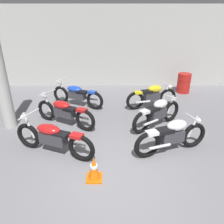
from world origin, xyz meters
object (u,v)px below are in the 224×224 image
Objects in this scene: motorcycle_left_row_1 at (64,111)px; motorcycle_right_row_1 at (158,113)px; motorcycle_left_row_2 at (77,94)px; motorcycle_right_row_0 at (172,135)px; support_pillar at (0,75)px; motorcycle_left_row_0 at (53,137)px; motorcycle_right_row_2 at (152,96)px; oil_drum at (184,83)px; traffic_cone at (94,169)px.

motorcycle_right_row_1 is at bearing -2.25° from motorcycle_left_row_1.
motorcycle_left_row_2 reaches higher than motorcycle_right_row_0.
motorcycle_right_row_1 is (-0.08, 1.32, 0.00)m from motorcycle_right_row_0.
motorcycle_left_row_2 is 3.14m from motorcycle_right_row_1.
support_pillar reaches higher than motorcycle_left_row_0.
motorcycle_right_row_2 is 2.26× the size of oil_drum.
motorcycle_right_row_0 reaches higher than oil_drum.
oil_drum is (4.46, 1.59, -0.03)m from motorcycle_left_row_2.
motorcycle_left_row_1 is at bearing -95.13° from motorcycle_left_row_2.
traffic_cone is (1.04, -0.89, -0.19)m from motorcycle_left_row_0.
oil_drum is (4.55, 4.66, -0.03)m from motorcycle_left_row_0.
motorcycle_left_row_1 is (1.65, 0.08, -1.15)m from support_pillar.
motorcycle_left_row_1 is 2.80m from motorcycle_right_row_1.
motorcycle_right_row_0 is 2.05m from traffic_cone.
motorcycle_right_row_1 is (2.66, -1.67, 0.01)m from motorcycle_left_row_2.
traffic_cone is (-1.72, -2.29, -0.20)m from motorcycle_right_row_1.
motorcycle_left_row_2 is 4.07m from traffic_cone.
motorcycle_left_row_0 is 1.26× the size of motorcycle_right_row_1.
motorcycle_left_row_1 reaches higher than motorcycle_right_row_2.
motorcycle_left_row_0 reaches higher than motorcycle_right_row_2.
motorcycle_right_row_1 is (4.45, -0.03, -1.14)m from support_pillar.
oil_drum is (1.71, 4.58, -0.03)m from motorcycle_right_row_0.
support_pillar reaches higher than motorcycle_right_row_2.
motorcycle_right_row_2 is at bearing 17.93° from support_pillar.
motorcycle_left_row_1 is 1.56m from motorcycle_left_row_2.
traffic_cone is at bearing -115.62° from motorcycle_right_row_2.
motorcycle_right_row_0 is 3.50× the size of traffic_cone.
motorcycle_right_row_0 is 4.89m from oil_drum.
traffic_cone is at bearing -126.92° from motorcycle_right_row_1.
motorcycle_right_row_2 is at bearing 89.72° from motorcycle_right_row_0.
motorcycle_right_row_2 is at bearing -134.02° from oil_drum.
motorcycle_left_row_0 is 1.51m from motorcycle_left_row_1.
support_pillar is 1.69× the size of motorcycle_right_row_0.
motorcycle_left_row_2 is at bearing 88.20° from motorcycle_left_row_0.
motorcycle_right_row_2 reaches higher than oil_drum.
motorcycle_left_row_1 is 1.02× the size of motorcycle_right_row_2.
motorcycle_left_row_0 is at bearing 139.38° from traffic_cone.
motorcycle_left_row_2 is (0.10, 3.06, 0.00)m from motorcycle_left_row_0.
motorcycle_left_row_1 is at bearing 114.26° from traffic_cone.
support_pillar is at bearing -152.66° from oil_drum.
motorcycle_left_row_1 is at bearing -154.37° from motorcycle_right_row_2.
motorcycle_left_row_0 is at bearing -134.56° from motorcycle_right_row_2.
traffic_cone is at bearing -151.89° from motorcycle_right_row_0.
motorcycle_right_row_0 is at bearing 28.11° from traffic_cone.
motorcycle_left_row_1 and motorcycle_left_row_2 have the same top height.
motorcycle_left_row_2 is 4.73m from oil_drum.
motorcycle_right_row_2 is (4.55, 1.47, -1.14)m from support_pillar.
motorcycle_left_row_0 is at bearing -91.80° from motorcycle_left_row_2.
support_pillar reaches higher than oil_drum.
motorcycle_left_row_1 reaches higher than motorcycle_right_row_0.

